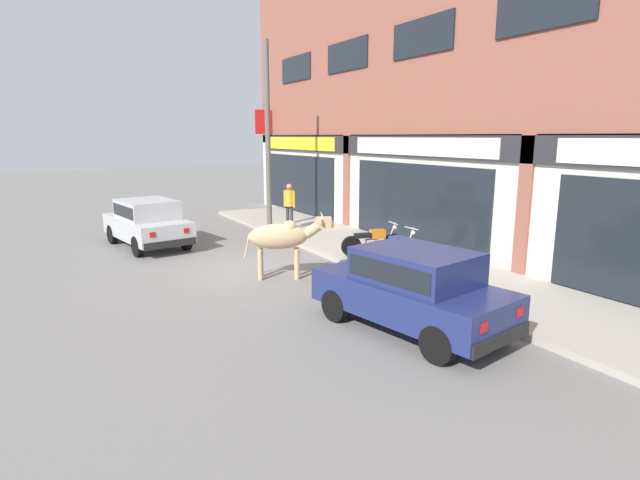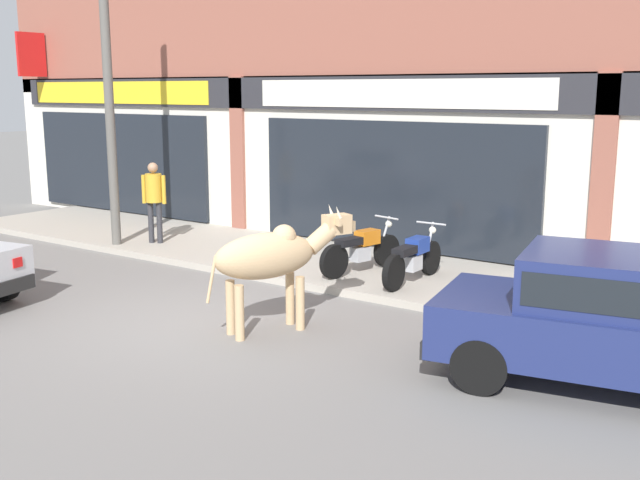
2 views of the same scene
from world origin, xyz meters
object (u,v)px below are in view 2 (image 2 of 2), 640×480
Objects in this scene: utility_pole at (108,79)px; pedestrian at (154,194)px; motorcycle_1 at (413,258)px; cow at (272,256)px; motorcycle_0 at (361,250)px; car_1 at (610,314)px.

pedestrian is at bearing 44.48° from utility_pole.
utility_pole is (-6.21, -0.70, 2.81)m from motorcycle_1.
cow is at bearing -100.62° from motorcycle_1.
motorcycle_0 is 0.28× the size of utility_pole.
car_1 is 2.09× the size of motorcycle_1.
motorcycle_0 is at bearing 8.72° from utility_pole.
cow is 0.31× the size of utility_pole.
cow is at bearing -80.87° from motorcycle_0.
motorcycle_0 is at bearing 3.25° from pedestrian.
utility_pole is (-5.19, -0.80, 2.81)m from motorcycle_0.
car_1 is 2.12× the size of motorcycle_0.
cow is 1.10× the size of motorcycle_1.
cow is 1.11× the size of motorcycle_0.
pedestrian is at bearing 166.68° from car_1.
pedestrian reaches higher than motorcycle_1.
cow is 2.98m from motorcycle_1.
motorcycle_1 is (1.02, -0.10, 0.00)m from motorcycle_0.
car_1 is at bearing -28.13° from motorcycle_0.
motorcycle_1 is (-3.57, 2.36, -0.30)m from car_1.
car_1 is 10.23m from utility_pole.
cow is 5.80m from pedestrian.
cow reaches higher than car_1.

